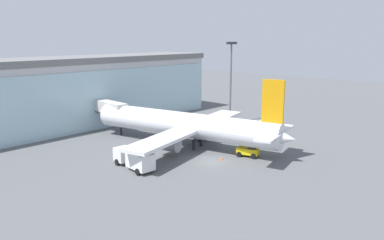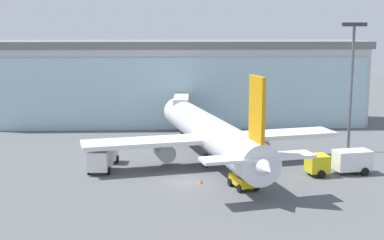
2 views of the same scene
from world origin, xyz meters
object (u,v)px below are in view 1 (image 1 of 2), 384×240
Objects in this scene: airplane at (186,125)px; safety_cone_nose at (222,158)px; apron_light_mast at (231,75)px; safety_cone_wingtip at (131,165)px; fuel_truck at (263,128)px; catering_truck at (135,158)px; baggage_cart at (202,137)px; pushback_tug at (249,150)px; jet_bridge at (106,108)px.

airplane reaches higher than safety_cone_nose.
apron_light_mast is 33.39m from safety_cone_wingtip.
airplane is 15.43m from fuel_truck.
apron_light_mast is 33.47m from catering_truck.
apron_light_mast reaches higher than fuel_truck.
catering_truck is 13.62× the size of safety_cone_nose.
apron_light_mast is at bearing 33.84° from safety_cone_nose.
airplane is 4.83× the size of fuel_truck.
fuel_truck is at bearing -113.28° from apron_light_mast.
apron_light_mast is at bearing -121.90° from fuel_truck.
baggage_cart is (4.63, 0.46, -3.08)m from airplane.
baggage_cart is at bearing -96.27° from airplane.
baggage_cart reaches higher than safety_cone_wingtip.
airplane reaches higher than pushback_tug.
jet_bridge is 29.77m from fuel_truck.
catering_truck is at bearing 87.97° from airplane.
baggage_cart is at bearing 5.04° from safety_cone_wingtip.
fuel_truck is (-4.76, -11.06, -8.62)m from apron_light_mast.
fuel_truck is 27.06m from safety_cone_wingtip.
catering_truck is at bearing 43.53° from pushback_tug.
baggage_cart is (17.34, 2.67, -0.97)m from catering_truck.
jet_bridge reaches higher than safety_cone_nose.
jet_bridge is 1.55× the size of catering_truck.
safety_cone_nose is (0.96, -27.13, -4.25)m from jet_bridge.
apron_light_mast is at bearing 11.01° from safety_cone_wingtip.
apron_light_mast is 5.38× the size of baggage_cart.
jet_bridge is 0.69× the size of apron_light_mast.
jet_bridge is 3.23× the size of pushback_tug.
apron_light_mast is 26.70m from safety_cone_nose.
catering_truck reaches higher than baggage_cart.
baggage_cart is 11.39m from pushback_tug.
pushback_tug is (5.17, -29.04, -3.55)m from jet_bridge.
safety_cone_wingtip is (-9.74, -19.40, -4.25)m from jet_bridge.
apron_light_mast is 2.24× the size of catering_truck.
catering_truck is 27.03m from fuel_truck.
baggage_cart is (-14.18, -4.58, -9.58)m from apron_light_mast.
apron_light_mast is 20.53m from airplane.
apron_light_mast reaches higher than baggage_cart.
pushback_tug is at bearing -136.22° from apron_light_mast.
apron_light_mast is (21.59, -13.30, 5.56)m from jet_bridge.
safety_cone_nose is at bearing -146.16° from apron_light_mast.
apron_light_mast is 30.48× the size of safety_cone_nose.
fuel_truck is 13.72× the size of safety_cone_wingtip.
baggage_cart is at bearing -43.10° from fuel_truck.
apron_light_mast is at bearing -71.00° from catering_truck.
pushback_tug reaches higher than safety_cone_wingtip.
catering_truck is 2.41× the size of baggage_cart.
safety_cone_wingtip is (-10.70, 7.74, 0.00)m from safety_cone_nose.
catering_truck is at bearing -99.45° from safety_cone_wingtip.
jet_bridge reaches higher than baggage_cart.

